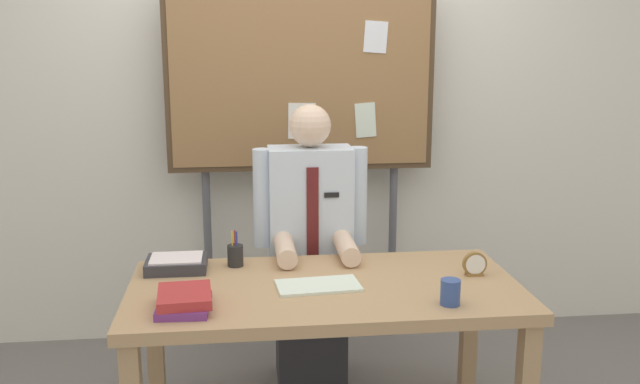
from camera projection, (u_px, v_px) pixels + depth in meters
The scene contains 10 objects.
back_wall at pixel (298, 103), 3.95m from camera, with size 6.40×0.08×2.70m, color silver.
desk at pixel (325, 305), 2.88m from camera, with size 1.60×0.80×0.73m.
person at pixel (311, 258), 3.45m from camera, with size 0.55×0.56×1.41m.
bulletin_board at pixel (301, 86), 3.73m from camera, with size 1.44×0.09×1.98m.
book_stack at pixel (184, 300), 2.60m from camera, with size 0.21×0.25×0.07m.
open_notebook at pixel (318, 286), 2.84m from camera, with size 0.34×0.18×0.01m, color silver.
desk_clock at pixel (475, 265), 2.96m from camera, with size 0.10×0.04×0.10m.
coffee_mug at pixel (450, 292), 2.64m from camera, with size 0.08×0.08×0.10m, color #334C8C.
pen_holder at pixel (235, 255), 3.09m from camera, with size 0.07×0.07×0.16m.
paper_tray at pixel (177, 264), 3.04m from camera, with size 0.26×0.20×0.06m.
Camera 1 is at (-0.33, -2.69, 1.72)m, focal length 39.30 mm.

